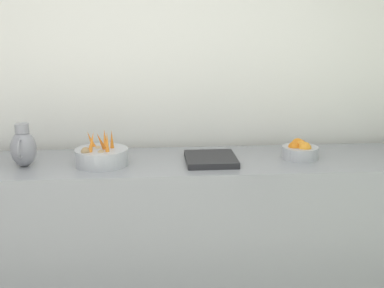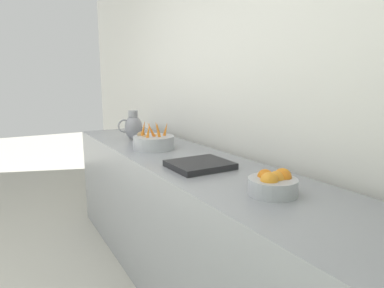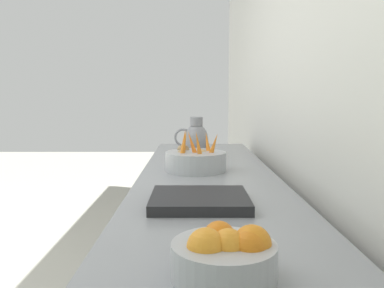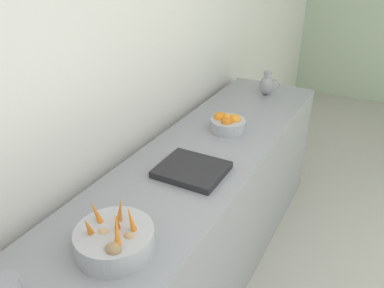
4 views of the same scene
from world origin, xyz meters
The scene contains 6 objects.
tile_wall_left centered at (-1.95, 0.76, 1.50)m, with size 0.10×8.12×3.00m, color white.
prep_counter centered at (-1.51, 0.26, 0.46)m, with size 0.67×3.38×0.92m, color gray.
vegetable_colander centered at (-1.45, -0.28, 0.97)m, with size 0.31×0.31×0.21m.
orange_bowl centered at (-1.50, 0.93, 0.97)m, with size 0.22×0.22×0.11m.
metal_pitcher_tall centered at (-1.45, -0.72, 1.03)m, with size 0.21×0.15×0.25m.
counter_sink_basin centered at (-1.45, 0.37, 0.94)m, with size 0.34×0.30×0.04m, color #232326.
Camera 2 is at (-0.46, 1.96, 1.42)m, focal length 30.76 mm.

